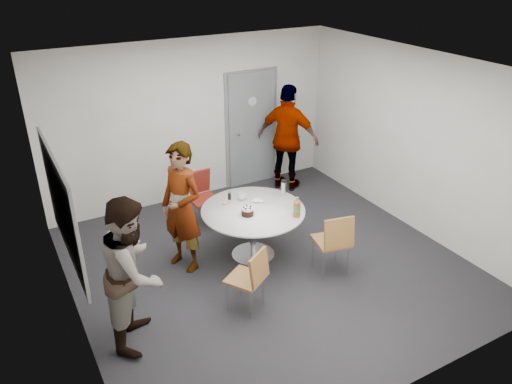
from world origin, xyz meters
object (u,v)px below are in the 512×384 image
door (251,129)px  chair_near_left (251,275)px  table (255,216)px  chair_far (202,193)px  chair_near_right (335,239)px  whiteboard (62,207)px  person_right (288,138)px  person_left (134,271)px  person_main (182,208)px

door → chair_near_left: door is taller
table → door: bearing=62.3°
chair_far → chair_near_right: bearing=112.6°
whiteboard → door: bearing=32.7°
person_right → table: bearing=100.4°
chair_near_left → chair_near_right: chair_near_right is taller
whiteboard → person_left: (0.51, -0.69, -0.58)m
chair_near_left → chair_near_right: (1.30, 0.11, 0.05)m
chair_near_right → table: bearing=139.4°
table → chair_near_right: (0.69, -0.90, -0.09)m
chair_near_left → chair_near_right: bearing=-27.0°
table → person_main: (-0.95, 0.25, 0.25)m
door → chair_near_right: (-0.45, -3.08, -0.48)m
chair_far → door: bearing=-147.4°
whiteboard → chair_near_left: 2.24m
chair_near_right → person_left: size_ratio=0.52×
chair_far → person_main: size_ratio=0.49×
door → person_left: door is taller
table → person_left: 2.08m
person_right → person_main: bearing=83.1°
person_main → whiteboard: bearing=-100.3°
chair_near_left → chair_far: size_ratio=0.95×
person_main → person_right: size_ratio=0.94×
whiteboard → chair_near_right: size_ratio=2.11×
person_left → person_right: bearing=-25.7°
table → person_left: size_ratio=0.82×
chair_near_left → person_main: (-0.34, 1.26, 0.39)m
chair_far → person_main: bearing=53.3°
chair_near_right → person_main: size_ratio=0.50×
table → chair_far: 1.26m
whiteboard → chair_near_right: bearing=-14.3°
whiteboard → table: whiteboard is taller
chair_far → person_main: 1.25m
table → whiteboard: bearing=-177.6°
door → chair_near_left: size_ratio=2.56×
chair_near_left → person_right: 3.47m
table → chair_near_left: table is taller
chair_far → person_right: size_ratio=0.46×
table → person_right: person_right is taller
person_right → chair_far: bearing=67.1°
chair_near_right → whiteboard: bearing=177.5°
whiteboard → chair_near_left: bearing=-26.6°
door → chair_far: 1.77m
chair_near_right → chair_far: 2.33m
chair_far → whiteboard: bearing=30.0°
chair_near_left → person_left: bearing=138.5°
whiteboard → person_left: size_ratio=1.09×
table → chair_near_left: size_ratio=1.72×
table → person_main: bearing=165.3°
whiteboard → chair_far: (2.15, 1.33, -0.92)m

